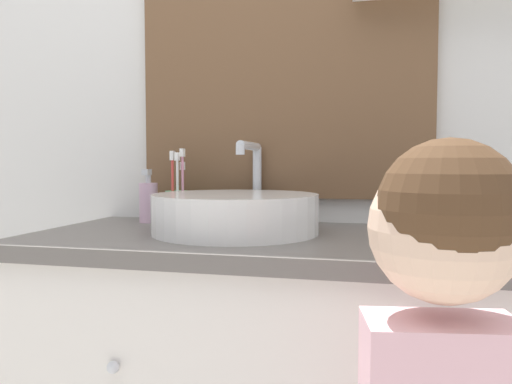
# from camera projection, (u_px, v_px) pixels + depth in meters

# --- Properties ---
(wall_back) EXTENTS (3.20, 0.18, 2.50)m
(wall_back) POSITION_uv_depth(u_px,v_px,m) (298.00, 50.00, 1.38)
(wall_back) COLOR silver
(wall_back) RESTS_ON ground_plane
(sink_basin) EXTENTS (0.39, 0.44, 0.22)m
(sink_basin) POSITION_uv_depth(u_px,v_px,m) (236.00, 212.00, 1.16)
(sink_basin) COLOR white
(sink_basin) RESTS_ON vanity_counter
(toothbrush_holder) EXTENTS (0.07, 0.07, 0.20)m
(toothbrush_holder) POSITION_uv_depth(u_px,v_px,m) (178.00, 203.00, 1.35)
(toothbrush_holder) COLOR #66B27F
(toothbrush_holder) RESTS_ON vanity_counter
(soap_dispenser) EXTENTS (0.05, 0.05, 0.15)m
(soap_dispenser) POSITION_uv_depth(u_px,v_px,m) (149.00, 201.00, 1.37)
(soap_dispenser) COLOR #CCA3BC
(soap_dispenser) RESTS_ON vanity_counter
(teddy_bear) EXTENTS (0.07, 0.06, 0.14)m
(teddy_bear) POSITION_uv_depth(u_px,v_px,m) (488.00, 210.00, 1.04)
(teddy_bear) COLOR brown
(teddy_bear) RESTS_ON vanity_counter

